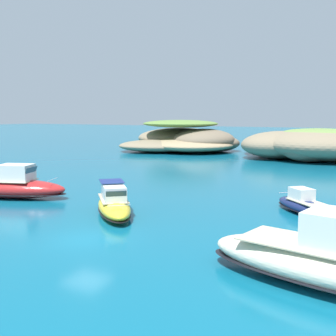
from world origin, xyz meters
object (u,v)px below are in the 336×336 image
(islet_small, at_px, (307,144))
(motorboat_red, at_px, (12,187))
(islet_large, at_px, (186,140))
(motorboat_cream, at_px, (332,263))
(motorboat_yellow, at_px, (114,205))
(motorboat_navy, at_px, (303,205))

(islet_small, relative_size, motorboat_red, 2.71)
(islet_large, xyz_separation_m, motorboat_cream, (33.07, -58.86, -0.92))
(motorboat_yellow, height_order, motorboat_red, motorboat_red)
(islet_small, xyz_separation_m, motorboat_navy, (5.81, -39.08, -1.68))
(islet_large, relative_size, motorboat_navy, 5.40)
(motorboat_navy, bearing_deg, islet_large, 123.24)
(islet_large, height_order, islet_small, islet_large)
(islet_small, bearing_deg, motorboat_yellow, -97.65)
(motorboat_red, height_order, motorboat_cream, motorboat_cream)
(motorboat_navy, bearing_deg, islet_small, 98.46)
(motorboat_cream, bearing_deg, motorboat_yellow, 156.24)
(motorboat_red, xyz_separation_m, motorboat_navy, (23.36, 5.28, -0.36))
(motorboat_yellow, relative_size, motorboat_navy, 1.22)
(motorboat_yellow, height_order, motorboat_navy, motorboat_yellow)
(motorboat_yellow, distance_m, motorboat_red, 11.49)
(motorboat_cream, bearing_deg, motorboat_red, 163.03)
(islet_large, bearing_deg, motorboat_cream, -60.67)
(motorboat_yellow, distance_m, motorboat_cream, 16.66)
(islet_small, distance_m, motorboat_yellow, 46.22)
(islet_small, height_order, motorboat_yellow, islet_small)
(motorboat_yellow, bearing_deg, motorboat_navy, 29.28)
(motorboat_yellow, relative_size, motorboat_red, 0.68)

